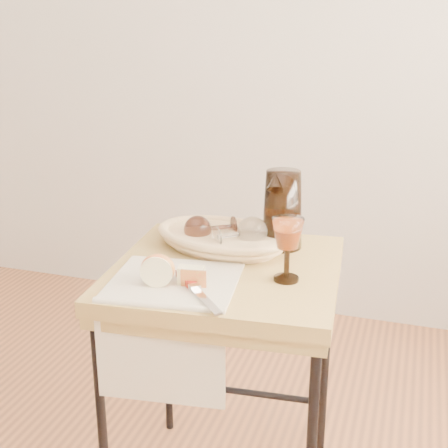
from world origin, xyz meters
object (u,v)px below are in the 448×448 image
at_px(goblet_lying_a, 213,228).
at_px(table_knife, 196,289).
at_px(tea_towel, 174,281).
at_px(goblet_lying_b, 237,234).
at_px(side_table, 226,387).
at_px(wine_goblet, 287,249).
at_px(pitcher, 282,209).
at_px(apple_half, 158,269).
at_px(bread_basket, 222,240).

height_order(goblet_lying_a, table_knife, goblet_lying_a).
distance_m(tea_towel, goblet_lying_b, 0.26).
bearing_deg(side_table, wine_goblet, -14.51).
distance_m(goblet_lying_b, wine_goblet, 0.22).
xyz_separation_m(goblet_lying_b, table_knife, (-0.01, -0.29, -0.04)).
height_order(pitcher, apple_half, pitcher).
xyz_separation_m(goblet_lying_a, pitcher, (0.19, 0.05, 0.06)).
height_order(bread_basket, goblet_lying_b, goblet_lying_b).
relative_size(tea_towel, table_knife, 1.30).
bearing_deg(wine_goblet, pitcher, 105.84).
xyz_separation_m(tea_towel, pitcher, (0.19, 0.32, 0.11)).
bearing_deg(goblet_lying_b, table_knife, -134.17).
bearing_deg(bread_basket, wine_goblet, -24.34).
relative_size(wine_goblet, table_knife, 0.69).
relative_size(goblet_lying_b, table_knife, 0.58).
bearing_deg(goblet_lying_a, pitcher, 160.92).
distance_m(side_table, wine_goblet, 0.48).
height_order(side_table, bread_basket, bread_basket).
xyz_separation_m(wine_goblet, table_knife, (-0.18, -0.15, -0.07)).
distance_m(apple_half, table_knife, 0.11).
relative_size(side_table, apple_half, 8.84).
bearing_deg(bread_basket, table_knife, -70.85).
relative_size(bread_basket, goblet_lying_b, 2.52).
relative_size(goblet_lying_a, apple_half, 1.53).
bearing_deg(goblet_lying_a, bread_basket, 119.84).
relative_size(side_table, pitcher, 2.84).
distance_m(goblet_lying_a, apple_half, 0.31).
distance_m(side_table, goblet_lying_a, 0.44).
relative_size(side_table, goblet_lying_b, 5.35).
relative_size(tea_towel, bread_basket, 0.88).
bearing_deg(wine_goblet, side_table, 165.49).
xyz_separation_m(side_table, bread_basket, (-0.05, 0.12, 0.39)).
height_order(goblet_lying_a, apple_half, goblet_lying_a).
height_order(tea_towel, table_knife, table_knife).
bearing_deg(pitcher, goblet_lying_b, -153.93).
bearing_deg(apple_half, pitcher, 43.97).
bearing_deg(tea_towel, goblet_lying_a, 81.31).
bearing_deg(side_table, pitcher, 60.07).
xyz_separation_m(bread_basket, goblet_lying_b, (0.05, -0.02, 0.03)).
xyz_separation_m(bread_basket, table_knife, (0.04, -0.31, -0.01)).
bearing_deg(goblet_lying_b, pitcher, -2.88).
height_order(goblet_lying_b, apple_half, goblet_lying_b).
bearing_deg(wine_goblet, goblet_lying_b, 140.03).
xyz_separation_m(side_table, tea_towel, (-0.09, -0.14, 0.37)).
distance_m(pitcher, apple_half, 0.42).
height_order(apple_half, table_knife, apple_half).
bearing_deg(wine_goblet, bread_basket, 143.64).
distance_m(side_table, table_knife, 0.43).
bearing_deg(side_table, tea_towel, -121.75).
bearing_deg(table_knife, goblet_lying_b, 135.38).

